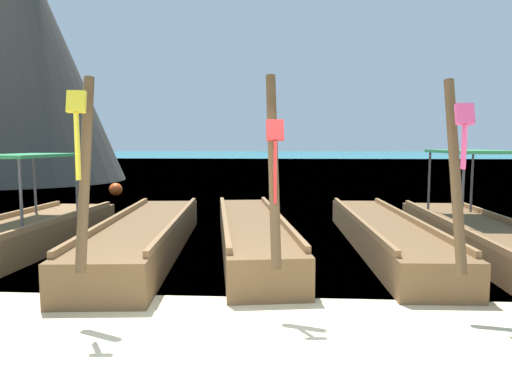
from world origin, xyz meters
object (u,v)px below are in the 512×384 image
(longtail_boat_violet_ribbon, at_px, (4,240))
(longtail_boat_red_ribbon, at_px, (252,234))
(longtail_boat_yellow_ribbon, at_px, (146,236))
(mooring_buoy_near, at_px, (116,189))
(karst_rock, at_px, (11,57))
(longtail_boat_pink_ribbon, at_px, (384,234))
(longtail_boat_blue_ribbon, at_px, (483,235))

(longtail_boat_violet_ribbon, relative_size, longtail_boat_red_ribbon, 1.04)
(longtail_boat_yellow_ribbon, distance_m, mooring_buoy_near, 10.09)
(karst_rock, bearing_deg, mooring_buoy_near, -41.24)
(longtail_boat_yellow_ribbon, distance_m, karst_rock, 21.35)
(longtail_boat_yellow_ribbon, relative_size, karst_rock, 0.47)
(longtail_boat_pink_ribbon, distance_m, longtail_boat_blue_ribbon, 1.82)
(karst_rock, bearing_deg, longtail_boat_blue_ribbon, -40.84)
(longtail_boat_blue_ribbon, xyz_separation_m, mooring_buoy_near, (-10.26, 8.77, -0.05))
(longtail_boat_violet_ribbon, distance_m, mooring_buoy_near, 10.07)
(longtail_boat_red_ribbon, height_order, longtail_boat_pink_ribbon, longtail_boat_red_ribbon)
(longtail_boat_violet_ribbon, bearing_deg, karst_rock, 119.79)
(longtail_boat_red_ribbon, height_order, mooring_buoy_near, longtail_boat_red_ribbon)
(longtail_boat_pink_ribbon, bearing_deg, longtail_boat_blue_ribbon, -3.08)
(longtail_boat_red_ribbon, relative_size, longtail_boat_blue_ribbon, 0.92)
(longtail_boat_blue_ribbon, relative_size, mooring_buoy_near, 14.60)
(karst_rock, relative_size, mooring_buoy_near, 28.40)
(longtail_boat_violet_ribbon, height_order, longtail_boat_yellow_ribbon, longtail_boat_yellow_ribbon)
(longtail_boat_violet_ribbon, xyz_separation_m, longtail_boat_pink_ribbon, (6.81, 1.26, -0.05))
(longtail_boat_blue_ribbon, distance_m, mooring_buoy_near, 13.50)
(longtail_boat_yellow_ribbon, height_order, longtail_boat_red_ribbon, longtail_boat_red_ribbon)
(longtail_boat_blue_ribbon, xyz_separation_m, karst_rock, (-18.40, 15.90, 6.34))
(longtail_boat_blue_ribbon, bearing_deg, longtail_boat_red_ribbon, -178.28)
(longtail_boat_violet_ribbon, bearing_deg, longtail_boat_red_ribbon, 13.56)
(longtail_boat_yellow_ribbon, xyz_separation_m, longtail_boat_red_ribbon, (1.94, 0.38, -0.00))
(longtail_boat_violet_ribbon, xyz_separation_m, mooring_buoy_near, (-1.63, 9.93, -0.08))
(longtail_boat_violet_ribbon, relative_size, longtail_boat_yellow_ribbon, 1.06)
(mooring_buoy_near, bearing_deg, longtail_boat_blue_ribbon, -40.53)
(longtail_boat_blue_ribbon, bearing_deg, karst_rock, 139.16)
(longtail_boat_blue_ribbon, bearing_deg, longtail_boat_violet_ribbon, -172.34)
(longtail_boat_yellow_ribbon, bearing_deg, karst_rock, 126.39)
(longtail_boat_red_ribbon, xyz_separation_m, longtail_boat_blue_ribbon, (4.36, 0.13, -0.00))
(longtail_boat_violet_ribbon, xyz_separation_m, longtail_boat_blue_ribbon, (8.63, 1.16, -0.03))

